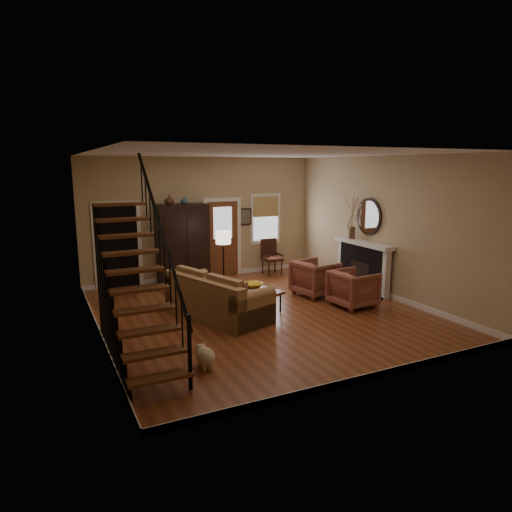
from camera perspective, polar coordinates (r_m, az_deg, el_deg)
name	(u,v)px	position (r m, az deg, el deg)	size (l,w,h in m)	color
room	(211,233)	(10.82, -5.62, 2.87)	(7.00, 7.33, 3.30)	brown
staircase	(136,262)	(7.26, -14.74, -0.76)	(0.94, 2.80, 3.20)	brown
fireplace	(364,261)	(11.62, 13.33, -0.65)	(0.33, 1.95, 2.30)	black
armoire	(183,244)	(12.10, -9.14, 1.48)	(1.30, 0.60, 2.10)	black
vase_a	(169,200)	(11.77, -10.81, 6.91)	(0.24, 0.24, 0.25)	#4C2619
vase_b	(184,200)	(11.89, -8.94, 6.92)	(0.20, 0.20, 0.21)	#334C60
sofa	(218,296)	(9.41, -4.82, -5.02)	(1.01, 2.35, 0.87)	#976F44
coffee_table	(254,299)	(9.90, -0.22, -5.43)	(0.69, 1.19, 0.45)	brown
bowl	(253,285)	(9.98, -0.34, -3.65)	(0.41, 0.41, 0.10)	gold
books	(255,292)	(9.52, -0.09, -4.51)	(0.22, 0.30, 0.06)	beige
armchair_left	(353,288)	(10.31, 12.07, -3.98)	(0.87, 0.89, 0.81)	maroon
armchair_right	(315,278)	(11.04, 7.44, -2.73)	(0.91, 0.93, 0.85)	maroon
floor_lamp	(224,264)	(10.87, -4.07, -0.96)	(0.36, 0.36, 1.56)	black
side_chair	(272,257)	(12.98, 2.03, -0.17)	(0.54, 0.54, 1.02)	#341A10
dog	(206,358)	(7.20, -6.33, -12.51)	(0.27, 0.47, 0.34)	beige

